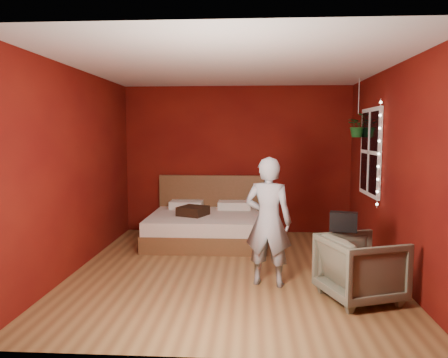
{
  "coord_description": "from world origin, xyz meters",
  "views": [
    {
      "loc": [
        0.26,
        -5.52,
        1.77
      ],
      "look_at": [
        -0.12,
        0.4,
        1.15
      ],
      "focal_mm": 35.0,
      "sensor_mm": 36.0,
      "label": 1
    }
  ],
  "objects": [
    {
      "name": "window",
      "position": [
        1.97,
        0.9,
        1.5
      ],
      "size": [
        0.05,
        0.97,
        1.27
      ],
      "color": "white",
      "rests_on": "room_walls"
    },
    {
      "name": "hanging_plant",
      "position": [
        1.88,
        1.32,
        1.89
      ],
      "size": [
        0.33,
        0.29,
        0.89
      ],
      "color": "silver",
      "rests_on": "room_walls"
    },
    {
      "name": "throw_pillow",
      "position": [
        -0.67,
        1.3,
        0.54
      ],
      "size": [
        0.53,
        0.53,
        0.14
      ],
      "primitive_type": "cube",
      "rotation": [
        0.0,
        0.0,
        -0.42
      ],
      "color": "black",
      "rests_on": "bed"
    },
    {
      "name": "armchair",
      "position": [
        1.42,
        -0.93,
        0.35
      ],
      "size": [
        0.97,
        0.95,
        0.69
      ],
      "primitive_type": "imported",
      "rotation": [
        0.0,
        0.0,
        1.92
      ],
      "color": "#656450",
      "rests_on": "ground"
    },
    {
      "name": "floor",
      "position": [
        0.0,
        0.0,
        0.0
      ],
      "size": [
        4.5,
        4.5,
        0.0
      ],
      "primitive_type": "plane",
      "color": "olive",
      "rests_on": "ground"
    },
    {
      "name": "room_walls",
      "position": [
        0.0,
        0.0,
        1.68
      ],
      "size": [
        4.04,
        4.54,
        2.62
      ],
      "color": "#63130A",
      "rests_on": "ground"
    },
    {
      "name": "fairy_lights",
      "position": [
        1.94,
        0.37,
        1.5
      ],
      "size": [
        0.04,
        0.04,
        1.45
      ],
      "color": "silver",
      "rests_on": "room_walls"
    },
    {
      "name": "bed",
      "position": [
        -0.45,
        1.49,
        0.27
      ],
      "size": [
        1.87,
        1.59,
        1.03
      ],
      "color": "brown",
      "rests_on": "ground"
    },
    {
      "name": "handbag",
      "position": [
        1.28,
        -0.7,
        0.8
      ],
      "size": [
        0.32,
        0.21,
        0.21
      ],
      "primitive_type": "cube",
      "rotation": [
        0.0,
        0.0,
        -0.24
      ],
      "color": "black",
      "rests_on": "armchair"
    },
    {
      "name": "person",
      "position": [
        0.45,
        -0.52,
        0.75
      ],
      "size": [
        0.62,
        0.48,
        1.5
      ],
      "primitive_type": "imported",
      "rotation": [
        0.0,
        0.0,
        2.9
      ],
      "color": "gray",
      "rests_on": "ground"
    }
  ]
}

